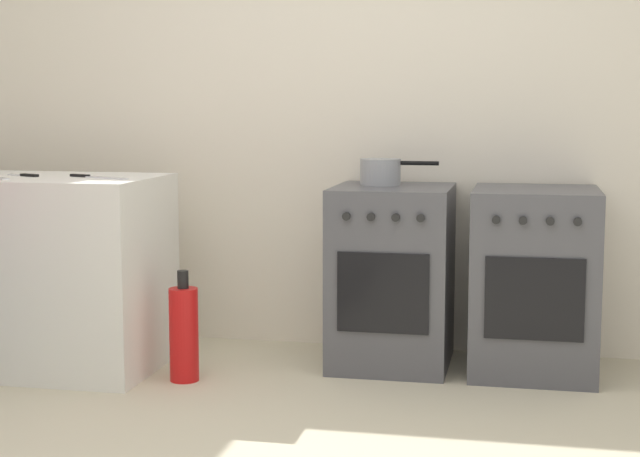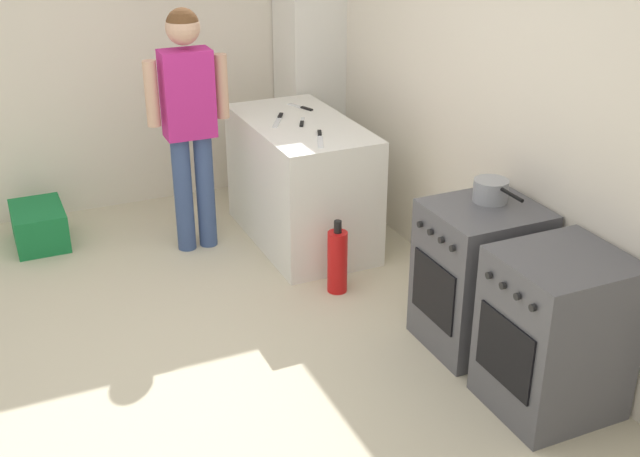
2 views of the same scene
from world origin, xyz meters
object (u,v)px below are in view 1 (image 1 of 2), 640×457
(fire_extinguisher, at_px, (184,333))
(oven_right, at_px, (534,281))
(knife_paring, at_px, (25,175))
(knife_bread, at_px, (96,177))
(pot, at_px, (381,172))
(oven_left, at_px, (392,276))

(fire_extinguisher, bearing_deg, oven_right, 17.38)
(knife_paring, relative_size, knife_bread, 0.60)
(oven_right, bearing_deg, knife_bread, -168.30)
(pot, relative_size, fire_extinguisher, 0.75)
(knife_bread, xyz_separation_m, fire_extinguisher, (0.43, -0.07, -0.69))
(oven_left, xyz_separation_m, knife_bread, (-1.30, -0.41, 0.48))
(pot, distance_m, knife_bread, 1.33)
(oven_right, bearing_deg, fire_extinguisher, -162.62)
(knife_bread, bearing_deg, oven_left, 17.29)
(oven_left, height_order, fire_extinguisher, oven_left)
(pot, height_order, knife_paring, pot)
(knife_paring, relative_size, fire_extinguisher, 0.40)
(knife_paring, distance_m, fire_extinguisher, 1.06)
(knife_bread, relative_size, fire_extinguisher, 0.67)
(knife_paring, bearing_deg, oven_right, 9.28)
(knife_paring, height_order, fire_extinguisher, knife_paring)
(oven_right, relative_size, knife_bread, 2.54)
(oven_right, relative_size, pot, 2.28)
(oven_right, distance_m, pot, 0.88)
(fire_extinguisher, bearing_deg, pot, 34.44)
(pot, relative_size, knife_bread, 1.11)
(knife_paring, xyz_separation_m, fire_extinguisher, (0.80, -0.10, -0.69))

